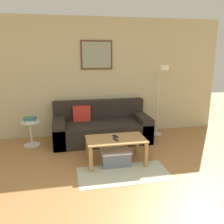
{
  "coord_description": "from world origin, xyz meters",
  "views": [
    {
      "loc": [
        -0.76,
        -1.8,
        1.81
      ],
      "look_at": [
        0.0,
        1.96,
        0.85
      ],
      "focal_mm": 38.0,
      "sensor_mm": 36.0,
      "label": 1
    }
  ],
  "objects_px": {
    "floor_lamp": "(161,86)",
    "remote_control": "(116,139)",
    "storage_bin": "(115,157)",
    "couch": "(101,127)",
    "book_stack": "(30,119)",
    "side_table": "(31,131)",
    "cell_phone": "(115,136)",
    "coffee_table": "(116,143)"
  },
  "relations": [
    {
      "from": "couch",
      "to": "side_table",
      "type": "bearing_deg",
      "value": -178.91
    },
    {
      "from": "coffee_table",
      "to": "floor_lamp",
      "type": "bearing_deg",
      "value": 41.64
    },
    {
      "from": "floor_lamp",
      "to": "book_stack",
      "type": "distance_m",
      "value": 2.77
    },
    {
      "from": "cell_phone",
      "to": "floor_lamp",
      "type": "bearing_deg",
      "value": 24.48
    },
    {
      "from": "couch",
      "to": "floor_lamp",
      "type": "relative_size",
      "value": 1.26
    },
    {
      "from": "cell_phone",
      "to": "storage_bin",
      "type": "bearing_deg",
      "value": -117.12
    },
    {
      "from": "couch",
      "to": "floor_lamp",
      "type": "xyz_separation_m",
      "value": [
        1.3,
        -0.05,
        0.85
      ]
    },
    {
      "from": "storage_bin",
      "to": "book_stack",
      "type": "bearing_deg",
      "value": 141.87
    },
    {
      "from": "couch",
      "to": "cell_phone",
      "type": "height_order",
      "value": "couch"
    },
    {
      "from": "side_table",
      "to": "cell_phone",
      "type": "bearing_deg",
      "value": -34.14
    },
    {
      "from": "cell_phone",
      "to": "coffee_table",
      "type": "bearing_deg",
      "value": -111.63
    },
    {
      "from": "coffee_table",
      "to": "side_table",
      "type": "distance_m",
      "value": 1.85
    },
    {
      "from": "couch",
      "to": "floor_lamp",
      "type": "bearing_deg",
      "value": -2.01
    },
    {
      "from": "side_table",
      "to": "book_stack",
      "type": "height_order",
      "value": "book_stack"
    },
    {
      "from": "floor_lamp",
      "to": "remote_control",
      "type": "bearing_deg",
      "value": -137.2
    },
    {
      "from": "book_stack",
      "to": "remote_control",
      "type": "xyz_separation_m",
      "value": [
        1.46,
        -1.17,
        -0.09
      ]
    },
    {
      "from": "coffee_table",
      "to": "remote_control",
      "type": "xyz_separation_m",
      "value": [
        -0.02,
        -0.06,
        0.09
      ]
    },
    {
      "from": "couch",
      "to": "book_stack",
      "type": "xyz_separation_m",
      "value": [
        -1.41,
        -0.03,
        0.26
      ]
    },
    {
      "from": "side_table",
      "to": "cell_phone",
      "type": "height_order",
      "value": "side_table"
    },
    {
      "from": "storage_bin",
      "to": "floor_lamp",
      "type": "xyz_separation_m",
      "value": [
        1.24,
        1.13,
        1.0
      ]
    },
    {
      "from": "coffee_table",
      "to": "cell_phone",
      "type": "xyz_separation_m",
      "value": [
        0.01,
        0.09,
        0.09
      ]
    },
    {
      "from": "storage_bin",
      "to": "cell_phone",
      "type": "relative_size",
      "value": 3.48
    },
    {
      "from": "couch",
      "to": "storage_bin",
      "type": "xyz_separation_m",
      "value": [
        0.05,
        -1.17,
        -0.15
      ]
    },
    {
      "from": "coffee_table",
      "to": "floor_lamp",
      "type": "height_order",
      "value": "floor_lamp"
    },
    {
      "from": "couch",
      "to": "side_table",
      "type": "distance_m",
      "value": 1.42
    },
    {
      "from": "side_table",
      "to": "floor_lamp",
      "type": "bearing_deg",
      "value": -0.39
    },
    {
      "from": "coffee_table",
      "to": "storage_bin",
      "type": "relative_size",
      "value": 2.0
    },
    {
      "from": "coffee_table",
      "to": "side_table",
      "type": "relative_size",
      "value": 1.97
    },
    {
      "from": "storage_bin",
      "to": "floor_lamp",
      "type": "distance_m",
      "value": 1.95
    },
    {
      "from": "coffee_table",
      "to": "side_table",
      "type": "xyz_separation_m",
      "value": [
        -1.49,
        1.11,
        -0.06
      ]
    },
    {
      "from": "coffee_table",
      "to": "remote_control",
      "type": "distance_m",
      "value": 0.11
    },
    {
      "from": "side_table",
      "to": "remote_control",
      "type": "bearing_deg",
      "value": -38.47
    },
    {
      "from": "coffee_table",
      "to": "book_stack",
      "type": "bearing_deg",
      "value": 143.21
    },
    {
      "from": "storage_bin",
      "to": "floor_lamp",
      "type": "height_order",
      "value": "floor_lamp"
    },
    {
      "from": "side_table",
      "to": "couch",
      "type": "bearing_deg",
      "value": 1.09
    },
    {
      "from": "storage_bin",
      "to": "floor_lamp",
      "type": "relative_size",
      "value": 0.31
    },
    {
      "from": "floor_lamp",
      "to": "cell_phone",
      "type": "xyz_separation_m",
      "value": [
        -1.21,
        -1.0,
        -0.69
      ]
    },
    {
      "from": "storage_bin",
      "to": "cell_phone",
      "type": "height_order",
      "value": "cell_phone"
    },
    {
      "from": "remote_control",
      "to": "floor_lamp",
      "type": "bearing_deg",
      "value": 31.11
    },
    {
      "from": "couch",
      "to": "side_table",
      "type": "relative_size",
      "value": 3.99
    },
    {
      "from": "couch",
      "to": "book_stack",
      "type": "height_order",
      "value": "couch"
    },
    {
      "from": "coffee_table",
      "to": "side_table",
      "type": "bearing_deg",
      "value": 143.33
    }
  ]
}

